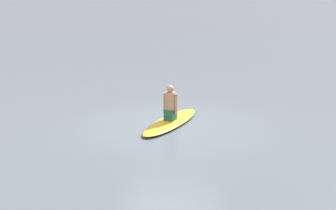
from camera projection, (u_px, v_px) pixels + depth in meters
ground_plane at (169, 125)px, 14.70m from camera, size 400.00×400.00×0.00m
surfboard at (170, 122)px, 14.75m from camera, size 2.83×0.92×0.12m
person_paddler at (170, 104)px, 14.63m from camera, size 0.32×0.40×0.91m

